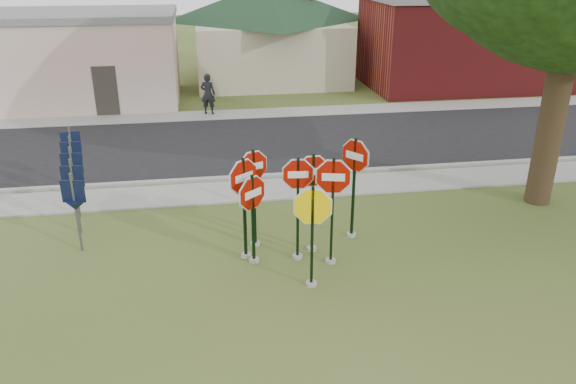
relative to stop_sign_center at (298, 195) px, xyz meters
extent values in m
plane|color=#394C1C|center=(-0.08, -1.34, -1.60)|extent=(120.00, 120.00, 0.00)
cube|color=gray|center=(-0.08, 4.16, -1.57)|extent=(60.00, 1.60, 0.06)
cube|color=black|center=(-0.08, 8.66, -1.58)|extent=(60.00, 7.00, 0.04)
cube|color=gray|center=(-0.08, 12.96, -1.57)|extent=(60.00, 1.60, 0.06)
cube|color=gray|center=(-0.08, 5.16, -1.53)|extent=(60.00, 0.20, 0.14)
cylinder|color=gray|center=(0.00, 0.00, -1.56)|extent=(0.24, 0.24, 0.08)
cube|color=black|center=(0.00, 0.00, -0.35)|extent=(0.06, 0.06, 2.52)
cylinder|color=white|center=(0.00, 0.00, 0.51)|extent=(0.99, 0.12, 0.99)
cylinder|color=#920E03|center=(0.00, 0.00, 0.51)|extent=(0.91, 0.11, 0.92)
cube|color=white|center=(0.00, 0.00, 0.51)|extent=(0.45, 0.06, 0.16)
cylinder|color=gray|center=(0.09, -1.22, -1.56)|extent=(0.24, 0.24, 0.08)
cube|color=black|center=(0.09, -1.22, -0.45)|extent=(0.07, 0.06, 2.31)
cylinder|color=white|center=(0.09, -1.22, 0.26)|extent=(1.10, 0.23, 1.12)
cylinder|color=#FFD302|center=(0.09, -1.22, 0.26)|extent=(1.02, 0.22, 1.04)
cylinder|color=gray|center=(-1.03, -0.01, -1.56)|extent=(0.24, 0.24, 0.08)
cube|color=black|center=(-1.03, -0.01, -0.52)|extent=(0.08, 0.08, 2.17)
cylinder|color=white|center=(-1.03, -0.01, 0.12)|extent=(0.85, 0.71, 1.09)
cylinder|color=#920E03|center=(-1.03, -0.01, 0.12)|extent=(0.79, 0.66, 1.01)
cube|color=white|center=(-1.03, -0.01, 0.12)|extent=(0.39, 0.33, 0.17)
cylinder|color=gray|center=(0.73, -0.32, -1.56)|extent=(0.24, 0.24, 0.08)
cube|color=black|center=(0.73, -0.32, -0.32)|extent=(0.07, 0.06, 2.57)
cylinder|color=white|center=(0.73, -0.32, 0.53)|extent=(1.07, 0.28, 1.10)
cylinder|color=#920E03|center=(0.73, -0.32, 0.53)|extent=(0.99, 0.26, 1.02)
cube|color=white|center=(0.73, -0.32, 0.53)|extent=(0.49, 0.13, 0.18)
cylinder|color=gray|center=(0.41, 0.32, -1.56)|extent=(0.24, 0.24, 0.08)
cube|color=black|center=(0.41, 0.32, -0.37)|extent=(0.06, 0.05, 2.46)
cylinder|color=white|center=(0.41, 0.32, 0.44)|extent=(1.05, 0.05, 1.05)
cylinder|color=#920E03|center=(0.41, 0.32, 0.44)|extent=(0.97, 0.05, 0.97)
cube|color=white|center=(0.41, 0.32, 0.44)|extent=(0.48, 0.03, 0.17)
cylinder|color=gray|center=(-0.92, 0.77, -1.56)|extent=(0.24, 0.24, 0.08)
cube|color=black|center=(-0.92, 0.77, -0.36)|extent=(0.07, 0.07, 2.49)
cylinder|color=white|center=(-0.92, 0.77, 0.47)|extent=(0.95, 0.42, 1.02)
cylinder|color=#920E03|center=(-0.92, 0.77, 0.47)|extent=(0.88, 0.40, 0.95)
cube|color=white|center=(-0.92, 0.77, 0.47)|extent=(0.44, 0.20, 0.16)
cylinder|color=gray|center=(1.54, 0.88, -1.56)|extent=(0.24, 0.24, 0.08)
cube|color=black|center=(1.54, 0.88, -0.30)|extent=(0.08, 0.08, 2.60)
cylinder|color=white|center=(1.54, 0.88, 0.56)|extent=(0.68, 0.89, 1.11)
cylinder|color=#920E03|center=(1.54, 0.88, 0.56)|extent=(0.64, 0.83, 1.03)
cube|color=white|center=(1.54, 0.88, 0.56)|extent=(0.32, 0.41, 0.18)
cylinder|color=gray|center=(-1.19, 0.24, -1.56)|extent=(0.24, 0.24, 0.08)
cube|color=black|center=(-1.19, 0.24, -0.36)|extent=(0.08, 0.08, 2.48)
cylinder|color=white|center=(-1.19, 0.24, 0.43)|extent=(0.90, 0.70, 1.13)
cylinder|color=#920E03|center=(-1.19, 0.24, 0.43)|extent=(0.84, 0.66, 1.04)
cube|color=white|center=(-1.19, 0.24, 0.43)|extent=(0.42, 0.33, 0.18)
cube|color=#59595E|center=(-5.08, 1.16, -0.60)|extent=(0.05, 0.05, 2.00)
cube|color=black|center=(-5.08, 1.16, -0.05)|extent=(0.55, 0.13, 0.55)
cone|color=black|center=(-5.08, 1.16, -0.40)|extent=(0.65, 0.65, 0.25)
cube|color=#59595E|center=(-5.28, 2.16, -0.60)|extent=(0.05, 0.05, 2.00)
cube|color=black|center=(-5.28, 2.16, -0.05)|extent=(0.55, 0.09, 0.55)
cone|color=black|center=(-5.28, 2.16, -0.40)|extent=(0.62, 0.62, 0.25)
cube|color=#59595E|center=(-5.48, 3.16, -0.60)|extent=(0.05, 0.05, 2.00)
cube|color=black|center=(-5.48, 3.16, -0.05)|extent=(0.55, 0.05, 0.55)
cone|color=black|center=(-5.48, 3.16, -0.40)|extent=(0.58, 0.58, 0.25)
cube|color=#59595E|center=(-5.68, 4.16, -0.60)|extent=(0.05, 0.05, 2.00)
cube|color=black|center=(-5.68, 4.16, -0.05)|extent=(0.55, 0.05, 0.55)
cone|color=black|center=(-5.68, 4.16, -0.40)|extent=(0.58, 0.58, 0.25)
cube|color=#59595E|center=(-5.88, 5.16, -0.60)|extent=(0.05, 0.05, 2.00)
cube|color=black|center=(-5.88, 5.16, -0.05)|extent=(0.55, 0.09, 0.55)
cone|color=black|center=(-5.88, 5.16, -0.40)|extent=(0.62, 0.62, 0.25)
cube|color=silver|center=(-9.08, 16.66, 0.40)|extent=(12.00, 6.00, 4.00)
cube|color=slate|center=(-9.08, 16.66, 2.45)|extent=(12.20, 6.20, 0.30)
cube|color=#332D28|center=(-6.08, 13.68, -0.50)|extent=(1.00, 0.10, 2.20)
cube|color=#C0B399|center=(1.92, 20.66, 0.00)|extent=(8.00, 8.00, 3.20)
cube|color=maroon|center=(11.92, 17.16, 0.65)|extent=(10.00, 6.00, 4.50)
cube|color=white|center=(9.92, 14.21, 1.00)|extent=(2.00, 0.08, 0.90)
cylinder|color=#302315|center=(7.42, 2.16, 1.44)|extent=(0.70, 0.70, 6.08)
cylinder|color=#302315|center=(21.92, 24.66, 0.40)|extent=(0.50, 0.50, 4.00)
imported|color=black|center=(-1.70, 13.18, -0.65)|extent=(0.74, 0.59, 1.78)
camera|label=1|loc=(-2.03, -11.39, 5.00)|focal=35.00mm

